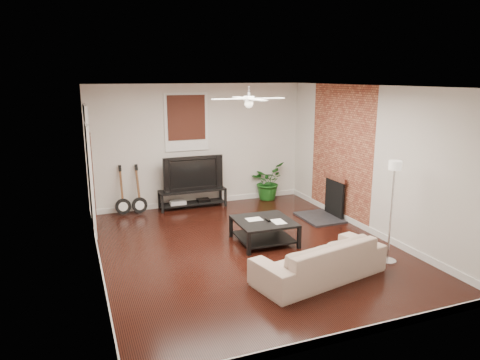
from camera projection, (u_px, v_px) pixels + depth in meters
The scene contains 14 objects.
room at pixel (249, 171), 7.48m from camera, with size 5.01×6.01×2.81m.
brick_accent at pixel (340, 152), 9.26m from camera, with size 0.02×2.20×2.80m, color brown.
fireplace at pixel (327, 197), 9.37m from camera, with size 0.80×1.10×0.92m, color black.
window_back at pixel (186, 122), 9.95m from camera, with size 1.00×0.06×1.30m, color #3B1910.
door_left at pixel (90, 169), 8.38m from camera, with size 0.08×1.00×2.50m, color white.
tv_stand at pixel (193, 198), 10.19m from camera, with size 1.53×0.41×0.43m, color black.
tv at pixel (192, 172), 10.07m from camera, with size 1.37×0.18×0.79m, color black.
coffee_table at pixel (264, 231), 8.04m from camera, with size 1.01×1.01×0.42m, color black.
sofa at pixel (319, 259), 6.60m from camera, with size 2.07×0.81×0.60m, color tan.
floor_lamp at pixel (391, 212), 7.04m from camera, with size 0.28×0.28×1.69m, color silver, non-canonical shape.
potted_plant at pixel (267, 181), 10.84m from camera, with size 0.81×0.70×0.90m, color #195718.
guitar_left at pixel (122, 191), 9.53m from camera, with size 0.34×0.24×1.10m, color black, non-canonical shape.
guitar_right at pixel (139, 190), 9.63m from camera, with size 0.34×0.24×1.10m, color black, non-canonical shape.
ceiling_fan at pixel (249, 99), 7.20m from camera, with size 1.24×1.24×0.32m, color white, non-canonical shape.
Camera 1 is at (-2.77, -6.77, 2.96)m, focal length 33.14 mm.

